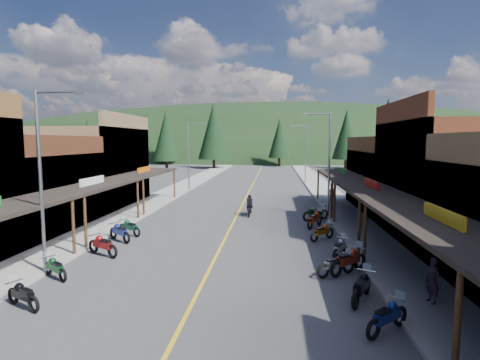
% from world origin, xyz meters
% --- Properties ---
extents(ground, '(220.00, 220.00, 0.00)m').
position_xyz_m(ground, '(0.00, 0.00, 0.00)').
color(ground, '#38383A').
rests_on(ground, ground).
extents(centerline, '(0.15, 90.00, 0.01)m').
position_xyz_m(centerline, '(0.00, 20.00, 0.01)').
color(centerline, gold).
rests_on(centerline, ground).
extents(sidewalk_west, '(3.40, 94.00, 0.15)m').
position_xyz_m(sidewalk_west, '(-8.70, 20.00, 0.07)').
color(sidewalk_west, gray).
rests_on(sidewalk_west, ground).
extents(sidewalk_east, '(3.40, 94.00, 0.15)m').
position_xyz_m(sidewalk_east, '(8.70, 20.00, 0.07)').
color(sidewalk_east, gray).
rests_on(sidewalk_east, ground).
extents(shop_west_2, '(10.90, 9.00, 6.20)m').
position_xyz_m(shop_west_2, '(-13.75, 1.70, 2.53)').
color(shop_west_2, '#3F2111').
rests_on(shop_west_2, ground).
extents(shop_west_3, '(10.90, 10.20, 8.20)m').
position_xyz_m(shop_west_3, '(-13.78, 11.30, 3.52)').
color(shop_west_3, brown).
rests_on(shop_west_3, ground).
extents(shop_east_2, '(10.90, 9.00, 8.20)m').
position_xyz_m(shop_east_2, '(13.78, 1.70, 3.52)').
color(shop_east_2, '#562B19').
rests_on(shop_east_2, ground).
extents(shop_east_3, '(10.90, 10.20, 6.20)m').
position_xyz_m(shop_east_3, '(13.75, 11.30, 2.53)').
color(shop_east_3, '#4C2D16').
rests_on(shop_east_3, ground).
extents(streetlight_0, '(2.16, 0.18, 8.00)m').
position_xyz_m(streetlight_0, '(-6.95, -6.00, 4.46)').
color(streetlight_0, gray).
rests_on(streetlight_0, ground).
extents(streetlight_1, '(2.16, 0.18, 8.00)m').
position_xyz_m(streetlight_1, '(-6.95, 22.00, 4.46)').
color(streetlight_1, gray).
rests_on(streetlight_1, ground).
extents(streetlight_2, '(2.16, 0.18, 8.00)m').
position_xyz_m(streetlight_2, '(6.95, 8.00, 4.46)').
color(streetlight_2, gray).
rests_on(streetlight_2, ground).
extents(streetlight_3, '(2.16, 0.18, 8.00)m').
position_xyz_m(streetlight_3, '(6.95, 30.00, 4.46)').
color(streetlight_3, gray).
rests_on(streetlight_3, ground).
extents(ridge_hill, '(310.00, 140.00, 60.00)m').
position_xyz_m(ridge_hill, '(0.00, 135.00, 0.00)').
color(ridge_hill, black).
rests_on(ridge_hill, ground).
extents(pine_0, '(5.04, 5.04, 11.00)m').
position_xyz_m(pine_0, '(-40.00, 62.00, 6.48)').
color(pine_0, black).
rests_on(pine_0, ground).
extents(pine_1, '(5.88, 5.88, 12.50)m').
position_xyz_m(pine_1, '(-24.00, 70.00, 7.24)').
color(pine_1, black).
rests_on(pine_1, ground).
extents(pine_2, '(6.72, 6.72, 14.00)m').
position_xyz_m(pine_2, '(-10.00, 58.00, 7.99)').
color(pine_2, black).
rests_on(pine_2, ground).
extents(pine_3, '(5.04, 5.04, 11.00)m').
position_xyz_m(pine_3, '(4.00, 66.00, 6.48)').
color(pine_3, black).
rests_on(pine_3, ground).
extents(pine_4, '(5.88, 5.88, 12.50)m').
position_xyz_m(pine_4, '(18.00, 60.00, 7.24)').
color(pine_4, black).
rests_on(pine_4, ground).
extents(pine_5, '(6.72, 6.72, 14.00)m').
position_xyz_m(pine_5, '(34.00, 72.00, 7.99)').
color(pine_5, black).
rests_on(pine_5, ground).
extents(pine_6, '(5.04, 5.04, 11.00)m').
position_xyz_m(pine_6, '(46.00, 64.00, 6.48)').
color(pine_6, black).
rests_on(pine_6, ground).
extents(pine_7, '(5.88, 5.88, 12.50)m').
position_xyz_m(pine_7, '(-32.00, 76.00, 7.24)').
color(pine_7, black).
rests_on(pine_7, ground).
extents(pine_8, '(4.48, 4.48, 10.00)m').
position_xyz_m(pine_8, '(-22.00, 40.00, 5.98)').
color(pine_8, black).
rests_on(pine_8, ground).
extents(pine_9, '(4.93, 4.93, 10.80)m').
position_xyz_m(pine_9, '(24.00, 45.00, 6.38)').
color(pine_9, black).
rests_on(pine_9, ground).
extents(pine_10, '(5.38, 5.38, 11.60)m').
position_xyz_m(pine_10, '(-18.00, 50.00, 6.78)').
color(pine_10, black).
rests_on(pine_10, ground).
extents(pine_11, '(5.82, 5.82, 12.40)m').
position_xyz_m(pine_11, '(20.00, 38.00, 7.19)').
color(pine_11, black).
rests_on(pine_11, ground).
extents(bike_west_4, '(1.95, 1.39, 1.07)m').
position_xyz_m(bike_west_4, '(-5.83, -9.27, 0.53)').
color(bike_west_4, black).
rests_on(bike_west_4, ground).
extents(bike_west_5, '(1.88, 1.53, 1.06)m').
position_xyz_m(bike_west_5, '(-6.37, -6.45, 0.53)').
color(bike_west_5, '#0C3E1D').
rests_on(bike_west_5, ground).
extents(bike_west_6, '(2.27, 1.69, 1.25)m').
position_xyz_m(bike_west_6, '(-5.80, -3.18, 0.62)').
color(bike_west_6, maroon).
rests_on(bike_west_6, ground).
extents(bike_west_7, '(2.13, 1.90, 1.23)m').
position_xyz_m(bike_west_7, '(-6.08, -0.42, 0.61)').
color(bike_west_7, navy).
rests_on(bike_west_7, ground).
extents(bike_west_8, '(2.05, 1.65, 1.15)m').
position_xyz_m(bike_west_8, '(-6.03, 0.96, 0.57)').
color(bike_west_8, '#0D412A').
rests_on(bike_west_8, ground).
extents(bike_east_3, '(1.94, 1.83, 1.15)m').
position_xyz_m(bike_east_3, '(6.41, -9.83, 0.57)').
color(bike_east_3, navy).
rests_on(bike_east_3, ground).
extents(bike_east_4, '(1.62, 2.21, 1.22)m').
position_xyz_m(bike_east_4, '(6.14, -7.59, 0.61)').
color(bike_east_4, black).
rests_on(bike_east_4, ground).
extents(bike_east_5, '(2.01, 1.57, 1.12)m').
position_xyz_m(bike_east_5, '(5.65, -5.00, 0.56)').
color(bike_east_5, gray).
rests_on(bike_east_5, ground).
extents(bike_east_6, '(2.23, 2.13, 1.32)m').
position_xyz_m(bike_east_6, '(6.23, -4.66, 0.66)').
color(bike_east_6, maroon).
rests_on(bike_east_6, ground).
extents(bike_east_7, '(1.43, 2.03, 1.11)m').
position_xyz_m(bike_east_7, '(6.23, -2.39, 0.55)').
color(bike_east_7, '#95959A').
rests_on(bike_east_7, ground).
extents(bike_east_8, '(1.90, 1.86, 1.14)m').
position_xyz_m(bike_east_8, '(5.78, 0.89, 0.57)').
color(bike_east_8, '#A54E0B').
rests_on(bike_east_8, ground).
extents(bike_east_9, '(1.73, 2.31, 1.27)m').
position_xyz_m(bike_east_9, '(5.70, 4.20, 0.64)').
color(bike_east_9, '#9D260B').
rests_on(bike_east_9, ground).
extents(bike_east_10, '(2.28, 1.84, 1.28)m').
position_xyz_m(bike_east_10, '(6.00, 6.54, 0.64)').
color(bike_east_10, '#0A3614').
rests_on(bike_east_10, ground).
extents(rider_on_bike, '(0.79, 2.26, 1.71)m').
position_xyz_m(rider_on_bike, '(1.01, 7.91, 0.68)').
color(rider_on_bike, black).
rests_on(rider_on_bike, ground).
extents(pedestrian_east_a, '(0.54, 0.69, 1.65)m').
position_xyz_m(pedestrian_east_a, '(8.54, -7.79, 0.98)').
color(pedestrian_east_a, black).
rests_on(pedestrian_east_a, sidewalk_east).
extents(pedestrian_east_b, '(0.84, 0.53, 1.65)m').
position_xyz_m(pedestrian_east_b, '(8.34, 14.82, 0.98)').
color(pedestrian_east_b, brown).
rests_on(pedestrian_east_b, sidewalk_east).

